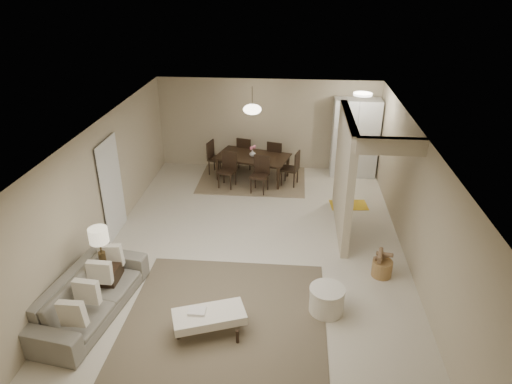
# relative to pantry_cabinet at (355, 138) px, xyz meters

# --- Properties ---
(floor) EXTENTS (9.00, 9.00, 0.00)m
(floor) POSITION_rel_pantry_cabinet_xyz_m (-2.35, -4.15, -1.05)
(floor) COLOR beige
(floor) RESTS_ON ground
(ceiling) EXTENTS (9.00, 9.00, 0.00)m
(ceiling) POSITION_rel_pantry_cabinet_xyz_m (-2.35, -4.15, 1.45)
(ceiling) COLOR white
(ceiling) RESTS_ON back_wall
(back_wall) EXTENTS (6.00, 0.00, 6.00)m
(back_wall) POSITION_rel_pantry_cabinet_xyz_m (-2.35, 0.35, 0.20)
(back_wall) COLOR #BBAC8E
(back_wall) RESTS_ON floor
(left_wall) EXTENTS (0.00, 9.00, 9.00)m
(left_wall) POSITION_rel_pantry_cabinet_xyz_m (-5.35, -4.15, 0.20)
(left_wall) COLOR #BBAC8E
(left_wall) RESTS_ON floor
(right_wall) EXTENTS (0.00, 9.00, 9.00)m
(right_wall) POSITION_rel_pantry_cabinet_xyz_m (0.65, -4.15, 0.20)
(right_wall) COLOR #BBAC8E
(right_wall) RESTS_ON floor
(partition) EXTENTS (0.15, 2.50, 2.50)m
(partition) POSITION_rel_pantry_cabinet_xyz_m (-0.55, -2.90, 0.20)
(partition) COLOR #BBAC8E
(partition) RESTS_ON floor
(doorway) EXTENTS (0.04, 0.90, 2.04)m
(doorway) POSITION_rel_pantry_cabinet_xyz_m (-5.32, -3.55, -0.03)
(doorway) COLOR black
(doorway) RESTS_ON floor
(pantry_cabinet) EXTENTS (1.20, 0.55, 2.10)m
(pantry_cabinet) POSITION_rel_pantry_cabinet_xyz_m (0.00, 0.00, 0.00)
(pantry_cabinet) COLOR silver
(pantry_cabinet) RESTS_ON floor
(flush_light) EXTENTS (0.44, 0.44, 0.05)m
(flush_light) POSITION_rel_pantry_cabinet_xyz_m (-0.05, -0.95, 1.41)
(flush_light) COLOR white
(flush_light) RESTS_ON ceiling
(living_rug) EXTENTS (3.20, 3.20, 0.01)m
(living_rug) POSITION_rel_pantry_cabinet_xyz_m (-2.60, -6.08, -1.04)
(living_rug) COLOR brown
(living_rug) RESTS_ON floor
(sofa) EXTENTS (2.46, 1.26, 0.68)m
(sofa) POSITION_rel_pantry_cabinet_xyz_m (-4.80, -6.08, -0.71)
(sofa) COLOR slate
(sofa) RESTS_ON floor
(ottoman_bench) EXTENTS (1.20, 0.84, 0.39)m
(ottoman_bench) POSITION_rel_pantry_cabinet_xyz_m (-2.80, -6.38, -0.74)
(ottoman_bench) COLOR beige
(ottoman_bench) RESTS_ON living_rug
(side_table) EXTENTS (0.49, 0.49, 0.53)m
(side_table) POSITION_rel_pantry_cabinet_xyz_m (-4.75, -5.55, -0.79)
(side_table) COLOR black
(side_table) RESTS_ON floor
(table_lamp) EXTENTS (0.32, 0.32, 0.76)m
(table_lamp) POSITION_rel_pantry_cabinet_xyz_m (-4.75, -5.55, 0.04)
(table_lamp) COLOR #48381E
(table_lamp) RESTS_ON side_table
(round_pouf) EXTENTS (0.58, 0.58, 0.45)m
(round_pouf) POSITION_rel_pantry_cabinet_xyz_m (-0.98, -5.72, -0.82)
(round_pouf) COLOR beige
(round_pouf) RESTS_ON floor
(wicker_basket) EXTENTS (0.41, 0.41, 0.31)m
(wicker_basket) POSITION_rel_pantry_cabinet_xyz_m (0.08, -4.64, -0.89)
(wicker_basket) COLOR olive
(wicker_basket) RESTS_ON floor
(dining_rug) EXTENTS (2.80, 2.10, 0.01)m
(dining_rug) POSITION_rel_pantry_cabinet_xyz_m (-2.69, -0.55, -1.04)
(dining_rug) COLOR brown
(dining_rug) RESTS_ON floor
(dining_table) EXTENTS (2.08, 1.49, 0.66)m
(dining_table) POSITION_rel_pantry_cabinet_xyz_m (-2.69, -0.55, -0.72)
(dining_table) COLOR black
(dining_table) RESTS_ON dining_rug
(dining_chairs) EXTENTS (2.50, 2.06, 0.92)m
(dining_chairs) POSITION_rel_pantry_cabinet_xyz_m (-2.69, -0.55, -0.59)
(dining_chairs) COLOR black
(dining_chairs) RESTS_ON dining_rug
(vase) EXTENTS (0.17, 0.17, 0.17)m
(vase) POSITION_rel_pantry_cabinet_xyz_m (-2.69, -0.55, -0.30)
(vase) COLOR white
(vase) RESTS_ON dining_table
(yellow_mat) EXTENTS (0.92, 0.61, 0.01)m
(yellow_mat) POSITION_rel_pantry_cabinet_xyz_m (-0.25, -1.87, -1.04)
(yellow_mat) COLOR gold
(yellow_mat) RESTS_ON floor
(pendant_light) EXTENTS (0.46, 0.46, 0.71)m
(pendant_light) POSITION_rel_pantry_cabinet_xyz_m (-2.69, -0.55, 0.87)
(pendant_light) COLOR #48381E
(pendant_light) RESTS_ON ceiling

